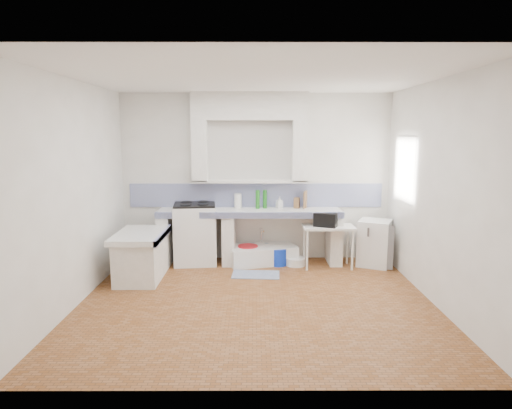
{
  "coord_description": "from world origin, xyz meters",
  "views": [
    {
      "loc": [
        -0.02,
        -5.37,
        2.13
      ],
      "look_at": [
        0.0,
        1.0,
        1.1
      ],
      "focal_mm": 30.68,
      "sensor_mm": 36.0,
      "label": 1
    }
  ],
  "objects_px": {
    "stove": "(195,234)",
    "side_table": "(328,247)",
    "fridge": "(374,243)",
    "sink": "(262,255)"
  },
  "relations": [
    {
      "from": "side_table",
      "to": "fridge",
      "type": "relative_size",
      "value": 1.09
    },
    {
      "from": "fridge",
      "to": "sink",
      "type": "bearing_deg",
      "value": -160.06
    },
    {
      "from": "sink",
      "to": "side_table",
      "type": "relative_size",
      "value": 1.35
    },
    {
      "from": "stove",
      "to": "fridge",
      "type": "bearing_deg",
      "value": -9.57
    },
    {
      "from": "sink",
      "to": "side_table",
      "type": "distance_m",
      "value": 1.11
    },
    {
      "from": "side_table",
      "to": "stove",
      "type": "bearing_deg",
      "value": 172.24
    },
    {
      "from": "stove",
      "to": "side_table",
      "type": "relative_size",
      "value": 1.19
    },
    {
      "from": "sink",
      "to": "side_table",
      "type": "xyz_separation_m",
      "value": [
        1.06,
        -0.25,
        0.21
      ]
    },
    {
      "from": "stove",
      "to": "fridge",
      "type": "xyz_separation_m",
      "value": [
        2.94,
        -0.17,
        -0.11
      ]
    },
    {
      "from": "stove",
      "to": "side_table",
      "type": "distance_m",
      "value": 2.19
    }
  ]
}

